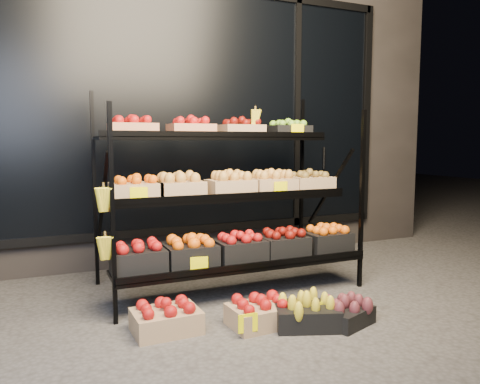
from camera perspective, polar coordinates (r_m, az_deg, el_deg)
name	(u,v)px	position (r m, az deg, el deg)	size (l,w,h in m)	color
ground	(262,311)	(3.55, 2.68, -14.24)	(24.00, 24.00, 0.00)	#514F4C
building	(166,99)	(5.78, -8.96, 11.16)	(6.00, 2.08, 3.50)	#2D2826
display_rack	(229,196)	(3.90, -1.37, -0.49)	(2.18, 1.02, 1.66)	black
tag_floor_a	(248,329)	(3.08, 0.98, -16.38)	(0.13, 0.01, 0.12)	#FFF400
tag_floor_b	(323,316)	(3.33, 10.03, -14.65)	(0.13, 0.01, 0.12)	#FFF400
floor_crate_left	(166,317)	(3.19, -9.00, -14.85)	(0.43, 0.32, 0.21)	tan
floor_crate_midleft	(306,312)	(3.27, 8.11, -14.32)	(0.50, 0.44, 0.21)	black
floor_crate_midright	(261,312)	(3.26, 2.52, -14.35)	(0.43, 0.33, 0.21)	tan
floor_crate_right	(346,312)	(3.36, 12.85, -14.08)	(0.41, 0.36, 0.18)	black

